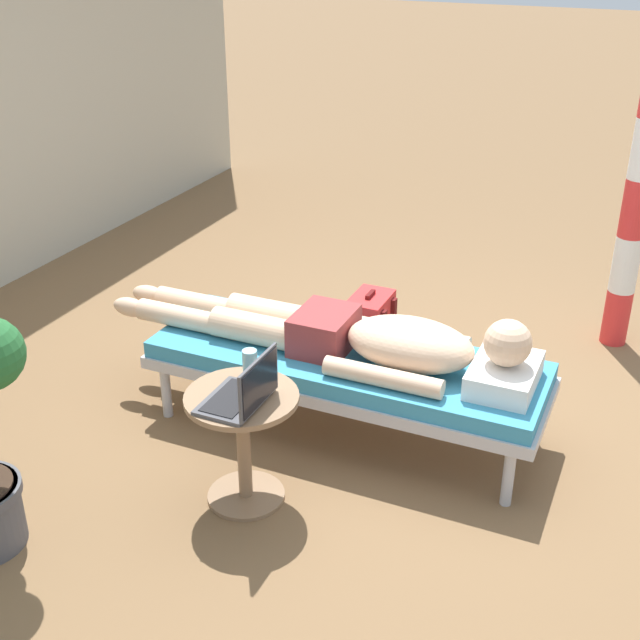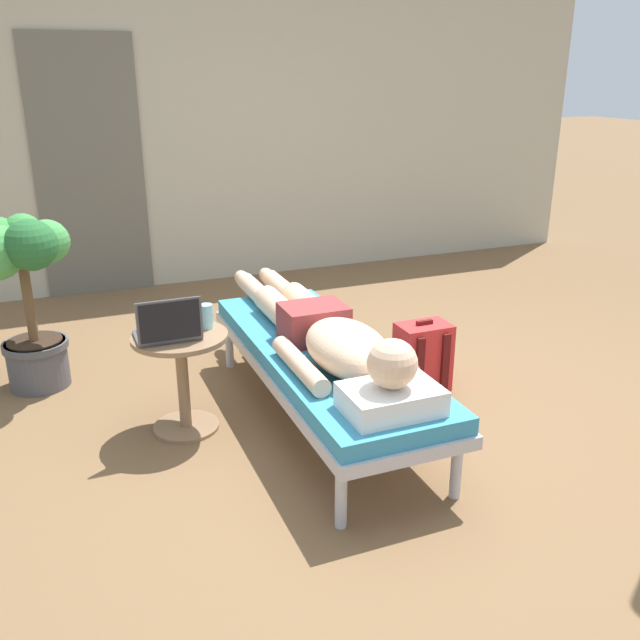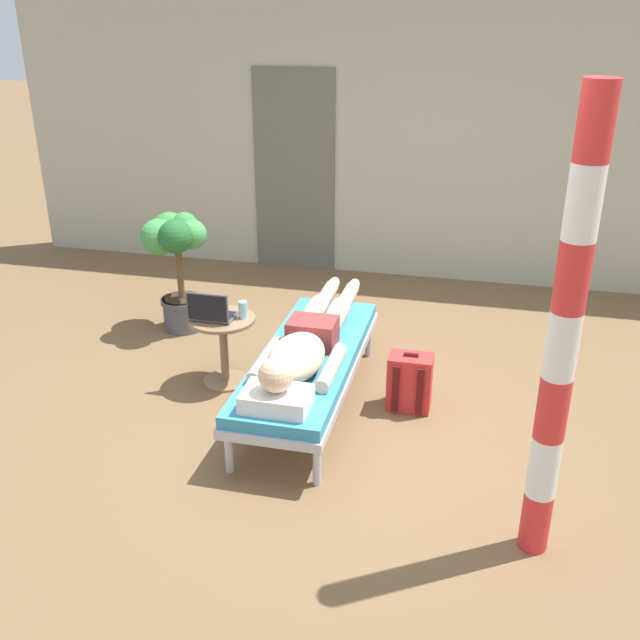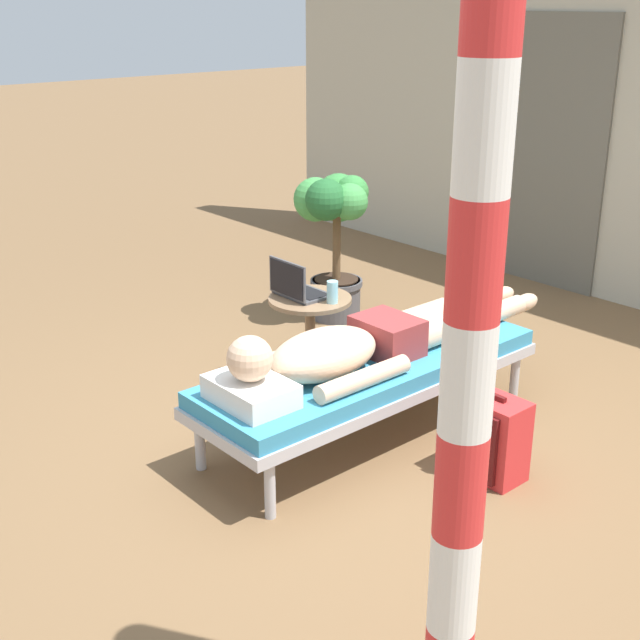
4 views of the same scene
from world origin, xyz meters
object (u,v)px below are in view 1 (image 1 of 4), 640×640
Objects in this scene: laptop at (245,393)px; drink_glass at (250,364)px; side_table at (243,429)px; backpack at (369,329)px; person_reclining at (361,338)px; lounge_chair at (346,366)px.

laptop is 2.44× the size of drink_glass.
side_table is 1.39m from backpack.
person_reclining is at bearing -28.93° from drink_glass.
laptop is (-0.75, 0.14, 0.24)m from lounge_chair.
drink_glass is at bearing 23.03° from laptop.
laptop is at bearing 164.41° from person_reclining.
lounge_chair is 6.23× the size of laptop.
side_table is 4.12× the size of drink_glass.
backpack is at bearing 17.58° from person_reclining.
lounge_chair is 4.56× the size of backpack.
person_reclining is (-0.00, -0.07, 0.17)m from lounge_chair.
lounge_chair is at bearing -10.21° from laptop.
drink_glass is at bearing 176.20° from backpack.
backpack is (0.69, 0.22, -0.32)m from person_reclining.
side_table is at bearing 159.31° from person_reclining.
laptop is at bearing 169.79° from lounge_chair.
side_table is 0.28m from drink_glass.
drink_glass is at bearing 14.21° from side_table.
drink_glass is (-0.54, 0.22, 0.24)m from lounge_chair.
lounge_chair is at bearing -168.22° from backpack.
lounge_chair is at bearing 90.00° from person_reclining.
drink_glass reaches higher than backpack.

